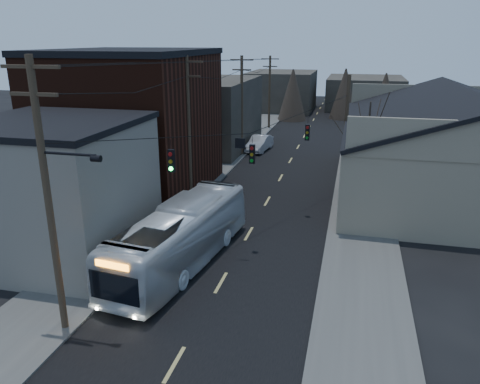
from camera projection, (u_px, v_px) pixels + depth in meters
name	position (u px, v px, depth m)	size (l,w,h in m)	color
road_surface	(287.00, 166.00, 42.38)	(9.00, 110.00, 0.02)	black
sidewalk_left	(219.00, 161.00, 43.83)	(4.00, 110.00, 0.12)	#474744
sidewalk_right	(361.00, 170.00, 40.90)	(4.00, 110.00, 0.12)	#474744
building_clapboard	(57.00, 192.00, 23.93)	(8.00, 8.00, 7.00)	slate
building_brick	(133.00, 125.00, 33.84)	(10.00, 12.00, 10.00)	black
building_left_far	(207.00, 114.00, 48.97)	(9.00, 14.00, 7.00)	#2F2B25
warehouse	(456.00, 158.00, 34.00)	(16.16, 20.60, 7.73)	gray
building_far_left	(282.00, 91.00, 75.10)	(10.00, 12.00, 6.00)	#2F2B25
building_far_right	(365.00, 93.00, 76.95)	(12.00, 14.00, 5.00)	#2F2B25
bare_tree	(366.00, 157.00, 30.57)	(0.40, 0.40, 7.20)	black
utility_lines	(239.00, 120.00, 36.13)	(11.24, 45.28, 10.50)	#382B1E
bus	(181.00, 236.00, 23.37)	(2.63, 11.26, 3.14)	silver
parked_car	(260.00, 143.00, 47.81)	(1.65, 4.73, 1.56)	#A6A8AE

